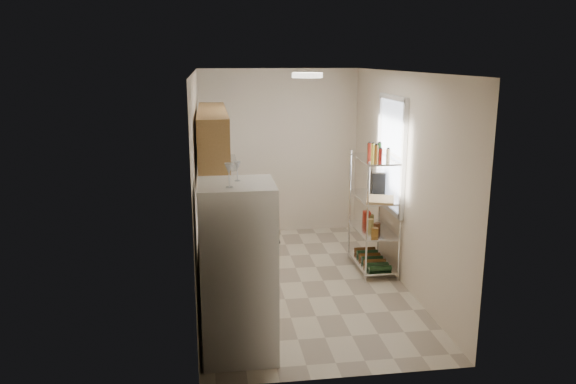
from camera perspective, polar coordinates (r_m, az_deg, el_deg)
name	(u,v)px	position (r m, az deg, el deg)	size (l,w,h in m)	color
room	(302,181)	(6.79, 1.44, 1.08)	(2.52, 4.42, 2.62)	beige
counter_run	(226,240)	(7.35, -6.28, -4.88)	(0.63, 3.51, 0.90)	#B1854B
upper_cabinets	(213,140)	(6.70, -7.65, 5.24)	(0.33, 2.20, 0.72)	#B1854B
range_hood	(217,163)	(7.56, -7.20, 2.96)	(0.50, 0.60, 0.12)	#B7BABC
window	(391,154)	(7.37, 10.46, 3.83)	(0.06, 1.00, 1.46)	white
bakers_rack	(375,189)	(7.34, 8.81, 0.33)	(0.45, 0.90, 1.73)	silver
ceiling_dome	(307,75)	(6.33, 1.96, 11.78)	(0.34, 0.34, 0.06)	white
refrigerator	(238,270)	(5.28, -5.08, -7.95)	(0.69, 0.69, 1.67)	white
wine_glass_a	(229,175)	(4.84, -6.02, 1.69)	(0.08, 0.08, 0.21)	silver
wine_glass_b	(237,171)	(5.10, -5.18, 2.11)	(0.06, 0.06, 0.18)	silver
rice_cooker	(225,198)	(7.28, -6.40, -0.59)	(0.24, 0.24, 0.20)	white
frying_pan_large	(220,194)	(7.80, -6.91, -0.23)	(0.24, 0.24, 0.04)	black
frying_pan_small	(228,191)	(7.94, -6.10, 0.05)	(0.24, 0.24, 0.05)	black
cutting_board	(380,200)	(7.12, 9.36, -0.77)	(0.33, 0.43, 0.03)	tan
espresso_machine	(378,181)	(7.53, 9.11, 1.07)	(0.17, 0.26, 0.30)	black
storage_bag	(367,217)	(7.76, 8.00, -2.51)	(0.09, 0.13, 0.15)	maroon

